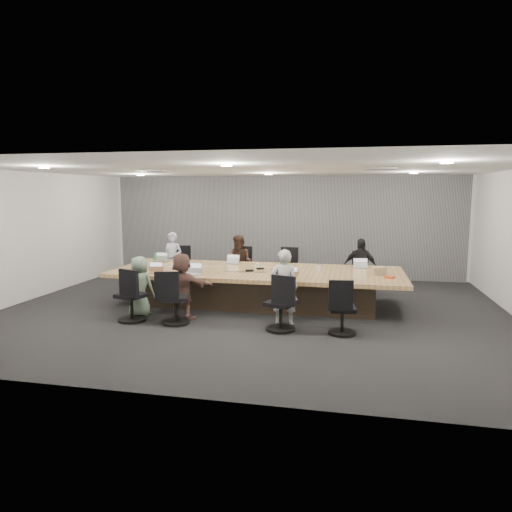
% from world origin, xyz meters
% --- Properties ---
extents(floor, '(10.00, 8.00, 0.00)m').
position_xyz_m(floor, '(0.00, 0.00, 0.00)').
color(floor, black).
rests_on(floor, ground).
extents(ceiling, '(10.00, 8.00, 0.00)m').
position_xyz_m(ceiling, '(0.00, 0.00, 2.80)').
color(ceiling, white).
rests_on(ceiling, wall_back).
extents(wall_back, '(10.00, 0.00, 2.80)m').
position_xyz_m(wall_back, '(0.00, 4.00, 1.40)').
color(wall_back, silver).
rests_on(wall_back, ground).
extents(wall_front, '(10.00, 0.00, 2.80)m').
position_xyz_m(wall_front, '(0.00, -4.00, 1.40)').
color(wall_front, silver).
rests_on(wall_front, ground).
extents(wall_left, '(0.00, 8.00, 2.80)m').
position_xyz_m(wall_left, '(-5.00, 0.00, 1.40)').
color(wall_left, silver).
rests_on(wall_left, ground).
extents(curtain, '(9.80, 0.04, 2.80)m').
position_xyz_m(curtain, '(0.00, 3.92, 1.40)').
color(curtain, gray).
rests_on(curtain, ground).
extents(conference_table, '(6.00, 2.20, 0.74)m').
position_xyz_m(conference_table, '(0.00, 0.50, 0.40)').
color(conference_table, '#3A2C20').
rests_on(conference_table, ground).
extents(chair_0, '(0.62, 0.62, 0.76)m').
position_xyz_m(chair_0, '(-2.43, 2.20, 0.38)').
color(chair_0, black).
rests_on(chair_0, ground).
extents(chair_1, '(0.62, 0.62, 0.81)m').
position_xyz_m(chair_1, '(-0.71, 2.20, 0.40)').
color(chair_1, black).
rests_on(chair_1, ground).
extents(chair_2, '(0.62, 0.62, 0.81)m').
position_xyz_m(chair_2, '(0.45, 2.20, 0.41)').
color(chair_2, black).
rests_on(chair_2, ground).
extents(chair_3, '(0.51, 0.51, 0.72)m').
position_xyz_m(chair_3, '(2.13, 2.20, 0.36)').
color(chair_3, black).
rests_on(chair_3, ground).
extents(chair_4, '(0.68, 0.68, 0.80)m').
position_xyz_m(chair_4, '(-2.00, -1.20, 0.40)').
color(chair_4, black).
rests_on(chair_4, ground).
extents(chair_5, '(0.66, 0.66, 0.78)m').
position_xyz_m(chair_5, '(-1.14, -1.20, 0.39)').
color(chair_5, black).
rests_on(chair_5, ground).
extents(chair_6, '(0.68, 0.68, 0.79)m').
position_xyz_m(chair_6, '(0.77, -1.20, 0.40)').
color(chair_6, black).
rests_on(chair_6, ground).
extents(chair_7, '(0.55, 0.55, 0.73)m').
position_xyz_m(chair_7, '(1.81, -1.20, 0.36)').
color(chair_7, black).
rests_on(chair_7, ground).
extents(person_0, '(0.54, 0.39, 1.37)m').
position_xyz_m(person_0, '(-2.43, 1.85, 0.69)').
color(person_0, '#AAB3C9').
rests_on(person_0, ground).
extents(laptop_0, '(0.33, 0.24, 0.02)m').
position_xyz_m(laptop_0, '(-2.43, 1.30, 0.75)').
color(laptop_0, '#B2B2B7').
rests_on(laptop_0, conference_table).
extents(person_1, '(0.73, 0.62, 1.33)m').
position_xyz_m(person_1, '(-0.71, 1.85, 0.67)').
color(person_1, '#34221A').
rests_on(person_1, ground).
extents(laptop_1, '(0.32, 0.24, 0.02)m').
position_xyz_m(laptop_1, '(-0.71, 1.30, 0.75)').
color(laptop_1, '#B2B2B7').
rests_on(laptop_1, conference_table).
extents(person_3, '(0.82, 0.48, 1.32)m').
position_xyz_m(person_3, '(2.13, 1.85, 0.66)').
color(person_3, black).
rests_on(person_3, ground).
extents(laptop_3, '(0.30, 0.22, 0.02)m').
position_xyz_m(laptop_3, '(2.13, 1.30, 0.75)').
color(laptop_3, '#B2B2B7').
rests_on(laptop_3, conference_table).
extents(person_4, '(0.58, 0.39, 1.16)m').
position_xyz_m(person_4, '(-2.00, -0.85, 0.58)').
color(person_4, slate).
rests_on(person_4, ground).
extents(laptop_4, '(0.33, 0.27, 0.02)m').
position_xyz_m(laptop_4, '(-2.00, -0.30, 0.75)').
color(laptop_4, '#8C6647').
rests_on(laptop_4, conference_table).
extents(person_5, '(1.19, 0.52, 1.25)m').
position_xyz_m(person_5, '(-1.14, -0.85, 0.62)').
color(person_5, brown).
rests_on(person_5, ground).
extents(laptop_5, '(0.35, 0.25, 0.02)m').
position_xyz_m(laptop_5, '(-1.14, -0.30, 0.75)').
color(laptop_5, '#B2B2B7').
rests_on(laptop_5, conference_table).
extents(person_6, '(0.53, 0.38, 1.37)m').
position_xyz_m(person_6, '(0.77, -0.85, 0.68)').
color(person_6, '#B2B2B2').
rests_on(person_6, ground).
extents(laptop_6, '(0.32, 0.24, 0.02)m').
position_xyz_m(laptop_6, '(0.77, -0.30, 0.75)').
color(laptop_6, '#8C6647').
rests_on(laptop_6, conference_table).
extents(bottle_green_left, '(0.08, 0.08, 0.25)m').
position_xyz_m(bottle_green_left, '(-2.45, 0.87, 0.86)').
color(bottle_green_left, '#2C8145').
rests_on(bottle_green_left, conference_table).
extents(bottle_green_right, '(0.08, 0.08, 0.23)m').
position_xyz_m(bottle_green_right, '(0.55, 0.34, 0.85)').
color(bottle_green_right, '#2C8145').
rests_on(bottle_green_right, conference_table).
extents(bottle_clear, '(0.08, 0.08, 0.22)m').
position_xyz_m(bottle_clear, '(-1.68, 0.72, 0.85)').
color(bottle_clear, silver).
rests_on(bottle_clear, conference_table).
extents(cup_white_far, '(0.08, 0.08, 0.10)m').
position_xyz_m(cup_white_far, '(-0.05, 0.79, 0.79)').
color(cup_white_far, white).
rests_on(cup_white_far, conference_table).
extents(cup_white_near, '(0.11, 0.11, 0.11)m').
position_xyz_m(cup_white_near, '(1.28, 0.57, 0.79)').
color(cup_white_near, white).
rests_on(cup_white_near, conference_table).
extents(mug_brown, '(0.13, 0.13, 0.12)m').
position_xyz_m(mug_brown, '(-2.25, 0.46, 0.80)').
color(mug_brown, brown).
rests_on(mug_brown, conference_table).
extents(mic_left, '(0.19, 0.15, 0.03)m').
position_xyz_m(mic_left, '(-0.12, 0.33, 0.76)').
color(mic_left, black).
rests_on(mic_left, conference_table).
extents(mic_right, '(0.18, 0.16, 0.03)m').
position_xyz_m(mic_right, '(0.05, 0.61, 0.76)').
color(mic_right, black).
rests_on(mic_right, conference_table).
extents(stapler, '(0.16, 0.09, 0.06)m').
position_xyz_m(stapler, '(0.55, 0.09, 0.77)').
color(stapler, black).
rests_on(stapler, conference_table).
extents(canvas_bag, '(0.34, 0.30, 0.16)m').
position_xyz_m(canvas_bag, '(2.46, 0.46, 0.82)').
color(canvas_bag, tan).
rests_on(canvas_bag, conference_table).
extents(snack_packet, '(0.20, 0.16, 0.04)m').
position_xyz_m(snack_packet, '(2.65, 0.13, 0.76)').
color(snack_packet, '#CB411B').
rests_on(snack_packet, conference_table).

